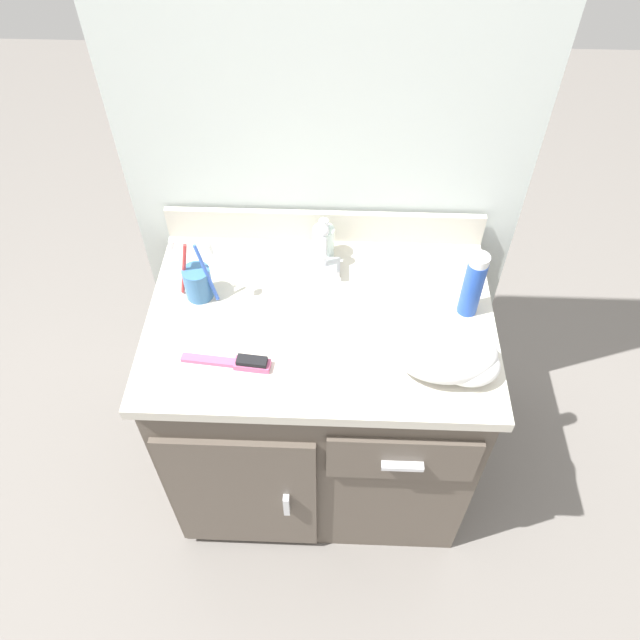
{
  "coord_description": "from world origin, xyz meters",
  "views": [
    {
      "loc": [
        0.04,
        -1.0,
        1.9
      ],
      "look_at": [
        0.0,
        -0.03,
        0.77
      ],
      "focal_mm": 35.0,
      "sensor_mm": 36.0,
      "label": 1
    }
  ],
  "objects_px": {
    "soap_dispenser": "(325,241)",
    "hairbrush": "(238,362)",
    "shaving_cream_can": "(473,285)",
    "hand_towel": "(451,355)",
    "toothbrush_cup": "(198,281)"
  },
  "relations": [
    {
      "from": "toothbrush_cup",
      "to": "hand_towel",
      "type": "distance_m",
      "value": 0.63
    },
    {
      "from": "soap_dispenser",
      "to": "hairbrush",
      "type": "distance_m",
      "value": 0.42
    },
    {
      "from": "soap_dispenser",
      "to": "hairbrush",
      "type": "bearing_deg",
      "value": -116.51
    },
    {
      "from": "soap_dispenser",
      "to": "hand_towel",
      "type": "relative_size",
      "value": 0.53
    },
    {
      "from": "shaving_cream_can",
      "to": "hand_towel",
      "type": "relative_size",
      "value": 0.76
    },
    {
      "from": "hairbrush",
      "to": "hand_towel",
      "type": "height_order",
      "value": "hand_towel"
    },
    {
      "from": "shaving_cream_can",
      "to": "hairbrush",
      "type": "xyz_separation_m",
      "value": [
        -0.54,
        -0.19,
        -0.08
      ]
    },
    {
      "from": "shaving_cream_can",
      "to": "hand_towel",
      "type": "bearing_deg",
      "value": -109.56
    },
    {
      "from": "shaving_cream_can",
      "to": "toothbrush_cup",
      "type": "bearing_deg",
      "value": 177.76
    },
    {
      "from": "shaving_cream_can",
      "to": "hand_towel",
      "type": "distance_m",
      "value": 0.2
    },
    {
      "from": "soap_dispenser",
      "to": "hand_towel",
      "type": "distance_m",
      "value": 0.46
    },
    {
      "from": "hairbrush",
      "to": "shaving_cream_can",
      "type": "bearing_deg",
      "value": 25.19
    },
    {
      "from": "soap_dispenser",
      "to": "hand_towel",
      "type": "bearing_deg",
      "value": -51.14
    },
    {
      "from": "hand_towel",
      "to": "hairbrush",
      "type": "bearing_deg",
      "value": -178.92
    },
    {
      "from": "hairbrush",
      "to": "soap_dispenser",
      "type": "bearing_deg",
      "value": 69.36
    }
  ]
}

